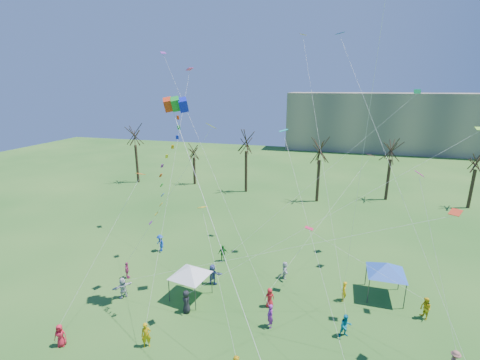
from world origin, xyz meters
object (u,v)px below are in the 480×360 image
(distant_building, at_px, (404,123))
(big_box_kite, at_px, (169,174))
(canopy_tent_white, at_px, (190,271))
(canopy_tent_blue, at_px, (387,268))

(distant_building, xyz_separation_m, big_box_kite, (-28.64, -76.48, 3.40))
(canopy_tent_white, bearing_deg, distant_building, 69.32)
(big_box_kite, bearing_deg, canopy_tent_white, 76.10)
(canopy_tent_white, relative_size, canopy_tent_blue, 0.92)
(big_box_kite, relative_size, canopy_tent_white, 5.10)
(distant_building, relative_size, big_box_kite, 3.12)
(distant_building, distance_m, big_box_kite, 81.74)
(big_box_kite, bearing_deg, distant_building, 69.47)
(distant_building, xyz_separation_m, canopy_tent_blue, (-12.97, -70.33, -4.91))
(distant_building, distance_m, canopy_tent_blue, 71.68)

